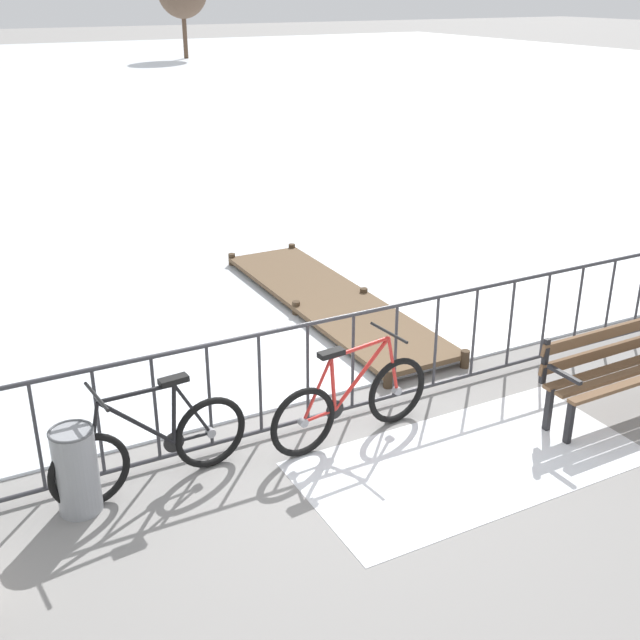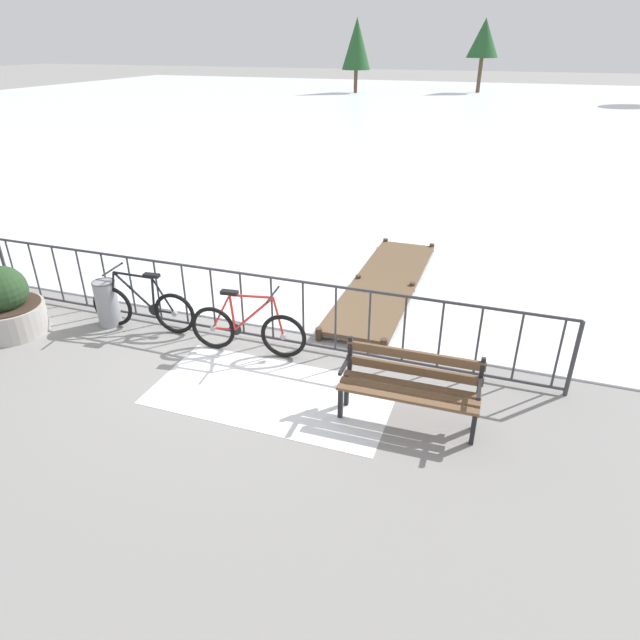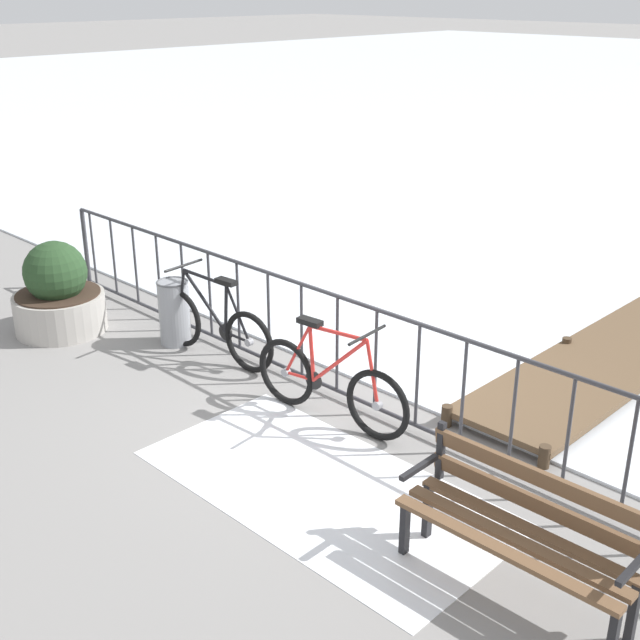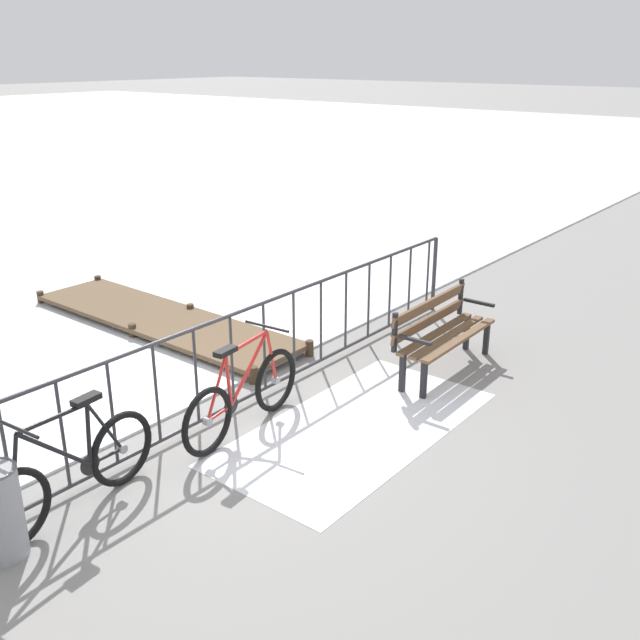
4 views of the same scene
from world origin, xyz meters
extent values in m
plane|color=gray|center=(0.00, 0.00, 0.00)|extent=(160.00, 160.00, 0.00)
cube|color=white|center=(0.98, -1.20, 0.00)|extent=(3.04, 1.52, 0.01)
cylinder|color=#38383D|center=(0.00, 0.00, 1.05)|extent=(9.00, 0.04, 0.04)
cylinder|color=#38383D|center=(0.00, 0.00, 0.08)|extent=(9.00, 0.04, 0.04)
cylinder|color=#38383D|center=(4.50, 0.00, 0.53)|extent=(0.06, 0.06, 1.05)
cylinder|color=#38383D|center=(-1.92, 0.00, 0.57)|extent=(0.03, 0.03, 0.97)
cylinder|color=#38383D|center=(-1.44, 0.00, 0.57)|extent=(0.03, 0.03, 0.97)
cylinder|color=#38383D|center=(-0.96, 0.00, 0.57)|extent=(0.03, 0.03, 0.97)
cylinder|color=#38383D|center=(-0.48, 0.00, 0.57)|extent=(0.03, 0.03, 0.97)
cylinder|color=#38383D|center=(0.00, 0.00, 0.57)|extent=(0.03, 0.03, 0.97)
cylinder|color=#38383D|center=(0.48, 0.00, 0.57)|extent=(0.03, 0.03, 0.97)
cylinder|color=#38383D|center=(0.96, 0.00, 0.57)|extent=(0.03, 0.03, 0.97)
cylinder|color=#38383D|center=(1.44, 0.00, 0.57)|extent=(0.03, 0.03, 0.97)
cylinder|color=#38383D|center=(1.92, 0.00, 0.57)|extent=(0.03, 0.03, 0.97)
cylinder|color=#38383D|center=(2.40, 0.00, 0.57)|extent=(0.03, 0.03, 0.97)
cylinder|color=#38383D|center=(2.88, 0.00, 0.57)|extent=(0.03, 0.03, 0.97)
cylinder|color=#38383D|center=(3.36, 0.00, 0.57)|extent=(0.03, 0.03, 0.97)
cylinder|color=#38383D|center=(3.84, 0.00, 0.57)|extent=(0.03, 0.03, 0.97)
cylinder|color=#38383D|center=(4.32, 0.00, 0.57)|extent=(0.03, 0.03, 0.97)
torus|color=black|center=(-0.26, -0.42, 0.33)|extent=(0.66, 0.13, 0.66)
cylinder|color=gray|center=(-0.26, -0.42, 0.33)|extent=(0.08, 0.07, 0.08)
torus|color=black|center=(0.78, -0.32, 0.33)|extent=(0.66, 0.13, 0.66)
cylinder|color=gray|center=(0.78, -0.32, 0.33)|extent=(0.08, 0.07, 0.08)
cylinder|color=red|center=(0.05, -0.39, 0.62)|extent=(0.08, 0.04, 0.53)
cylinder|color=red|center=(0.36, -0.36, 0.63)|extent=(0.61, 0.10, 0.59)
cylinder|color=red|center=(0.34, -0.36, 0.90)|extent=(0.63, 0.10, 0.07)
cylinder|color=red|center=(-0.09, -0.41, 0.34)|extent=(0.34, 0.06, 0.05)
cylinder|color=red|center=(-0.12, -0.41, 0.61)|extent=(0.32, 0.06, 0.56)
cylinder|color=red|center=(0.72, -0.32, 0.62)|extent=(0.16, 0.05, 0.59)
cube|color=black|center=(0.03, -0.39, 0.92)|extent=(0.25, 0.12, 0.05)
cylinder|color=black|center=(0.66, -0.33, 0.96)|extent=(0.08, 0.52, 0.03)
cylinder|color=black|center=(0.07, -0.39, 0.35)|extent=(0.18, 0.04, 0.18)
torus|color=black|center=(-1.04, -0.21, 0.33)|extent=(0.66, 0.12, 0.66)
cylinder|color=gray|center=(-1.04, -0.21, 0.33)|extent=(0.08, 0.07, 0.08)
torus|color=black|center=(-2.09, -0.31, 0.33)|extent=(0.66, 0.12, 0.66)
cylinder|color=gray|center=(-2.09, -0.31, 0.33)|extent=(0.08, 0.07, 0.08)
cylinder|color=black|center=(-1.35, -0.24, 0.62)|extent=(0.08, 0.04, 0.53)
cylinder|color=black|center=(-1.67, -0.27, 0.63)|extent=(0.61, 0.10, 0.59)
cylinder|color=black|center=(-1.65, -0.26, 0.90)|extent=(0.63, 0.10, 0.07)
cylinder|color=black|center=(-1.21, -0.22, 0.34)|extent=(0.34, 0.06, 0.05)
cylinder|color=black|center=(-1.19, -0.22, 0.61)|extent=(0.32, 0.06, 0.56)
cylinder|color=black|center=(-2.02, -0.30, 0.62)|extent=(0.16, 0.05, 0.59)
cube|color=black|center=(-1.33, -0.23, 0.92)|extent=(0.25, 0.12, 0.05)
cylinder|color=black|center=(-1.96, -0.30, 0.96)|extent=(0.08, 0.52, 0.03)
cylinder|color=black|center=(-1.37, -0.24, 0.35)|extent=(0.18, 0.04, 0.18)
cube|color=brown|center=(2.70, -1.08, 0.44)|extent=(1.60, 0.13, 0.04)
cube|color=brown|center=(2.71, -1.23, 0.44)|extent=(1.60, 0.13, 0.04)
cube|color=brown|center=(2.71, -1.38, 0.44)|extent=(1.60, 0.13, 0.04)
cube|color=brown|center=(2.70, -0.98, 0.58)|extent=(1.60, 0.08, 0.12)
cube|color=brown|center=(2.70, -0.98, 0.78)|extent=(1.60, 0.08, 0.12)
cube|color=black|center=(3.47, -1.35, 0.22)|extent=(0.05, 0.06, 0.44)
cube|color=black|center=(3.46, -1.08, 0.22)|extent=(0.05, 0.06, 0.44)
cube|color=black|center=(3.46, -0.97, 0.67)|extent=(0.05, 0.04, 0.45)
cube|color=black|center=(3.47, -1.22, 0.64)|extent=(0.05, 0.40, 0.04)
cube|color=black|center=(1.95, -1.37, 0.22)|extent=(0.05, 0.06, 0.44)
cube|color=black|center=(1.94, -1.11, 0.22)|extent=(0.05, 0.06, 0.44)
cube|color=black|center=(1.94, -0.99, 0.67)|extent=(0.05, 0.04, 0.45)
cube|color=black|center=(1.95, -1.24, 0.64)|extent=(0.05, 0.40, 0.04)
cube|color=brown|center=(1.58, 2.45, 0.12)|extent=(1.10, 4.30, 0.06)
cylinder|color=#433323|center=(1.08, 0.30, 0.10)|extent=(0.10, 0.10, 0.20)
cylinder|color=#433323|center=(2.07, 0.30, 0.10)|extent=(0.10, 0.10, 0.20)
cylinder|color=#433323|center=(1.08, 2.45, 0.10)|extent=(0.10, 0.10, 0.20)
cylinder|color=#433323|center=(2.07, 2.45, 0.10)|extent=(0.10, 0.10, 0.20)
cylinder|color=#433323|center=(1.08, 4.60, 0.10)|extent=(0.10, 0.10, 0.20)
cylinder|color=#433323|center=(2.07, 4.60, 0.10)|extent=(0.10, 0.10, 0.20)
camera|label=1|loc=(-2.91, -5.74, 3.84)|focal=43.94mm
camera|label=2|loc=(3.46, -6.41, 4.01)|focal=30.66mm
camera|label=3|loc=(4.85, -5.17, 3.71)|focal=46.11mm
camera|label=4|loc=(-4.13, -4.83, 3.47)|focal=40.23mm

